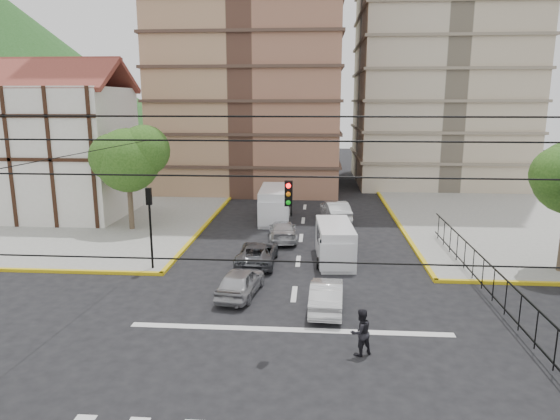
# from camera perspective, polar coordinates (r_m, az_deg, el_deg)

# --- Properties ---
(ground) EXTENTS (160.00, 160.00, 0.00)m
(ground) POSITION_cam_1_polar(r_m,az_deg,el_deg) (19.55, 0.93, -15.06)
(ground) COLOR black
(ground) RESTS_ON ground
(sidewalk_nw) EXTENTS (26.00, 26.00, 0.15)m
(sidewalk_nw) POSITION_cam_1_polar(r_m,az_deg,el_deg) (43.74, -24.54, -0.55)
(sidewalk_nw) COLOR gray
(sidewalk_nw) RESTS_ON ground
(stop_line) EXTENTS (13.00, 0.40, 0.01)m
(stop_line) POSITION_cam_1_polar(r_m,az_deg,el_deg) (20.62, 1.13, -13.51)
(stop_line) COLOR silver
(stop_line) RESTS_ON ground
(tudor_building) EXTENTS (10.80, 8.05, 12.23)m
(tudor_building) POSITION_cam_1_polar(r_m,az_deg,el_deg) (42.50, -23.97, 6.24)
(tudor_building) COLOR silver
(tudor_building) RESTS_ON ground
(distant_hill) EXTENTS (70.00, 70.00, 28.00)m
(distant_hill) POSITION_cam_1_polar(r_m,az_deg,el_deg) (103.85, -29.28, 13.60)
(distant_hill) COLOR #204F1A
(distant_hill) RESTS_ON ground
(park_fence) EXTENTS (0.10, 22.50, 1.66)m
(park_fence) POSITION_cam_1_polar(r_m,az_deg,el_deg) (24.93, 23.04, -9.84)
(park_fence) COLOR black
(park_fence) RESTS_ON ground
(tree_tudor) EXTENTS (5.39, 4.40, 7.43)m
(tree_tudor) POSITION_cam_1_polar(r_m,az_deg,el_deg) (35.94, -16.88, 5.79)
(tree_tudor) COLOR #473828
(tree_tudor) RESTS_ON ground
(traffic_light_nw) EXTENTS (0.28, 0.22, 4.40)m
(traffic_light_nw) POSITION_cam_1_polar(r_m,az_deg,el_deg) (27.26, -14.66, -0.52)
(traffic_light_nw) COLOR black
(traffic_light_nw) RESTS_ON ground
(traffic_light_hanging) EXTENTS (18.00, 9.12, 0.92)m
(traffic_light_hanging) POSITION_cam_1_polar(r_m,az_deg,el_deg) (15.63, 0.57, 0.93)
(traffic_light_hanging) COLOR black
(traffic_light_hanging) RESTS_ON ground
(van_right_lane) EXTENTS (2.20, 4.92, 2.17)m
(van_right_lane) POSITION_cam_1_polar(r_m,az_deg,el_deg) (28.47, 6.29, -3.93)
(van_right_lane) COLOR silver
(van_right_lane) RESTS_ON ground
(van_left_lane) EXTENTS (2.37, 5.71, 2.55)m
(van_left_lane) POSITION_cam_1_polar(r_m,az_deg,el_deg) (37.79, -0.58, 0.51)
(van_left_lane) COLOR silver
(van_left_lane) RESTS_ON ground
(car_silver_front_left) EXTENTS (2.14, 4.14, 1.35)m
(car_silver_front_left) POSITION_cam_1_polar(r_m,az_deg,el_deg) (23.79, -4.54, -8.16)
(car_silver_front_left) COLOR #A4A4A8
(car_silver_front_left) RESTS_ON ground
(car_white_front_right) EXTENTS (1.59, 4.07, 1.32)m
(car_white_front_right) POSITION_cam_1_polar(r_m,az_deg,el_deg) (22.32, 5.34, -9.64)
(car_white_front_right) COLOR silver
(car_white_front_right) RESTS_ON ground
(car_grey_mid_left) EXTENTS (2.15, 4.53, 1.25)m
(car_grey_mid_left) POSITION_cam_1_polar(r_m,az_deg,el_deg) (28.21, -2.60, -4.93)
(car_grey_mid_left) COLOR #54555B
(car_grey_mid_left) RESTS_ON ground
(car_silver_rear_left) EXTENTS (2.21, 4.56, 1.28)m
(car_silver_rear_left) POSITION_cam_1_polar(r_m,az_deg,el_deg) (32.84, 0.32, -2.38)
(car_silver_rear_left) COLOR #B8B9BD
(car_silver_rear_left) RESTS_ON ground
(car_darkgrey_mid_right) EXTENTS (2.40, 4.44, 1.43)m
(car_darkgrey_mid_right) POSITION_cam_1_polar(r_m,az_deg,el_deg) (33.60, 6.07, -1.98)
(car_darkgrey_mid_right) COLOR #29292B
(car_darkgrey_mid_right) RESTS_ON ground
(car_white_rear_right) EXTENTS (2.41, 4.89, 1.54)m
(car_white_rear_right) POSITION_cam_1_polar(r_m,az_deg,el_deg) (38.40, 6.36, -0.09)
(car_white_rear_right) COLOR silver
(car_white_rear_right) RESTS_ON ground
(pedestrian_crosswalk) EXTENTS (1.07, 1.00, 1.75)m
(pedestrian_crosswalk) POSITION_cam_1_polar(r_m,az_deg,el_deg) (18.67, 9.20, -13.61)
(pedestrian_crosswalk) COLOR black
(pedestrian_crosswalk) RESTS_ON ground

